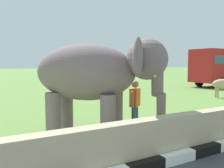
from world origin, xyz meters
TOP-DOWN VIEW (x-y plane):
  - barrier_parapet at (2.00, 3.60)m, footprint 28.00×0.36m
  - elephant at (2.10, 5.96)m, footprint 3.85×3.82m
  - person_handler at (3.40, 5.82)m, footprint 0.58×0.45m

SIDE VIEW (x-z plane):
  - barrier_parapet at x=2.00m, z-range 0.00..1.00m
  - person_handler at x=3.40m, z-range 0.10..1.75m
  - elephant at x=2.10m, z-range 0.44..3.34m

